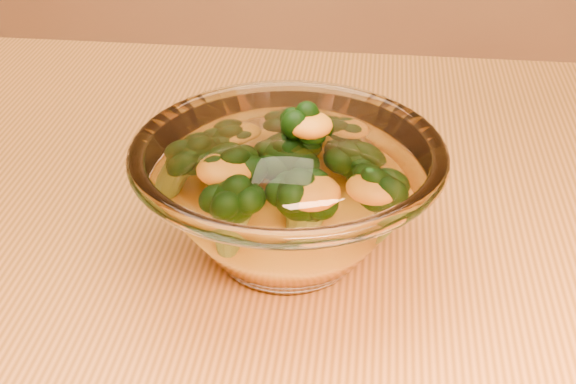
# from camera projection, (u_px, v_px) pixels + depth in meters

# --- Properties ---
(glass_bowl) EXTENTS (0.20, 0.20, 0.09)m
(glass_bowl) POSITION_uv_depth(u_px,v_px,m) (288.00, 198.00, 0.53)
(glass_bowl) COLOR white
(glass_bowl) RESTS_ON table
(cheese_sauce) EXTENTS (0.12, 0.12, 0.03)m
(cheese_sauce) POSITION_uv_depth(u_px,v_px,m) (288.00, 222.00, 0.54)
(cheese_sauce) COLOR orange
(cheese_sauce) RESTS_ON glass_bowl
(broccoli_heap) EXTENTS (0.15, 0.13, 0.07)m
(broccoli_heap) POSITION_uv_depth(u_px,v_px,m) (283.00, 174.00, 0.53)
(broccoli_heap) COLOR black
(broccoli_heap) RESTS_ON cheese_sauce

